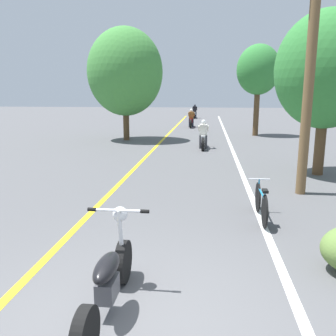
{
  "coord_description": "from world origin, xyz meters",
  "views": [
    {
      "loc": [
        0.75,
        -3.36,
        2.51
      ],
      "look_at": [
        -0.1,
        4.2,
        0.9
      ],
      "focal_mm": 38.0,
      "sensor_mm": 36.0,
      "label": 1
    }
  ],
  "objects_px": {
    "motorcycle_rider_lead": "(203,138)",
    "bicycle_parked": "(261,203)",
    "utility_pole": "(310,68)",
    "motorcycle_rider_far": "(195,113)",
    "roadside_tree_left": "(125,72)",
    "motorcycle_rider_mid": "(191,120)",
    "motorcycle_foreground": "(108,279)",
    "roadside_tree_right_near": "(327,70)",
    "roadside_tree_right_far": "(258,70)"
  },
  "relations": [
    {
      "from": "roadside_tree_right_near",
      "to": "motorcycle_foreground",
      "type": "bearing_deg",
      "value": -120.43
    },
    {
      "from": "roadside_tree_left",
      "to": "motorcycle_rider_mid",
      "type": "height_order",
      "value": "roadside_tree_left"
    },
    {
      "from": "motorcycle_foreground",
      "to": "motorcycle_rider_mid",
      "type": "xyz_separation_m",
      "value": [
        -0.16,
        22.95,
        0.1
      ]
    },
    {
      "from": "bicycle_parked",
      "to": "roadside_tree_right_far",
      "type": "bearing_deg",
      "value": 83.34
    },
    {
      "from": "roadside_tree_right_near",
      "to": "bicycle_parked",
      "type": "bearing_deg",
      "value": -118.54
    },
    {
      "from": "roadside_tree_left",
      "to": "motorcycle_rider_lead",
      "type": "relative_size",
      "value": 3.0
    },
    {
      "from": "roadside_tree_left",
      "to": "motorcycle_rider_mid",
      "type": "distance_m",
      "value": 8.87
    },
    {
      "from": "bicycle_parked",
      "to": "utility_pole",
      "type": "bearing_deg",
      "value": 57.89
    },
    {
      "from": "roadside_tree_right_near",
      "to": "motorcycle_foreground",
      "type": "distance_m",
      "value": 9.37
    },
    {
      "from": "motorcycle_rider_mid",
      "to": "bicycle_parked",
      "type": "distance_m",
      "value": 19.68
    },
    {
      "from": "motorcycle_rider_lead",
      "to": "motorcycle_rider_far",
      "type": "distance_m",
      "value": 20.04
    },
    {
      "from": "utility_pole",
      "to": "motorcycle_rider_mid",
      "type": "xyz_separation_m",
      "value": [
        -3.63,
        17.51,
        -2.57
      ]
    },
    {
      "from": "roadside_tree_right_far",
      "to": "motorcycle_rider_lead",
      "type": "bearing_deg",
      "value": -119.08
    },
    {
      "from": "roadside_tree_right_near",
      "to": "roadside_tree_left",
      "type": "relative_size",
      "value": 0.84
    },
    {
      "from": "roadside_tree_right_near",
      "to": "motorcycle_rider_lead",
      "type": "height_order",
      "value": "roadside_tree_right_near"
    },
    {
      "from": "utility_pole",
      "to": "motorcycle_rider_far",
      "type": "relative_size",
      "value": 2.9
    },
    {
      "from": "motorcycle_rider_far",
      "to": "motorcycle_foreground",
      "type": "bearing_deg",
      "value": -89.5
    },
    {
      "from": "motorcycle_rider_far",
      "to": "bicycle_parked",
      "type": "height_order",
      "value": "motorcycle_rider_far"
    },
    {
      "from": "motorcycle_rider_mid",
      "to": "motorcycle_foreground",
      "type": "bearing_deg",
      "value": -89.59
    },
    {
      "from": "utility_pole",
      "to": "roadside_tree_left",
      "type": "height_order",
      "value": "utility_pole"
    },
    {
      "from": "motorcycle_rider_lead",
      "to": "motorcycle_foreground",
      "type": "bearing_deg",
      "value": -93.98
    },
    {
      "from": "bicycle_parked",
      "to": "motorcycle_rider_mid",
      "type": "bearing_deg",
      "value": 96.88
    },
    {
      "from": "roadside_tree_right_near",
      "to": "roadside_tree_right_far",
      "type": "relative_size",
      "value": 0.93
    },
    {
      "from": "roadside_tree_left",
      "to": "motorcycle_rider_mid",
      "type": "bearing_deg",
      "value": 67.89
    },
    {
      "from": "roadside_tree_right_far",
      "to": "motorcycle_foreground",
      "type": "xyz_separation_m",
      "value": [
        -3.91,
        -18.14,
        -3.37
      ]
    },
    {
      "from": "roadside_tree_right_far",
      "to": "motorcycle_rider_far",
      "type": "xyz_separation_m",
      "value": [
        -4.2,
        14.56,
        -3.27
      ]
    },
    {
      "from": "motorcycle_rider_far",
      "to": "roadside_tree_right_far",
      "type": "bearing_deg",
      "value": -73.91
    },
    {
      "from": "roadside_tree_right_far",
      "to": "roadside_tree_left",
      "type": "xyz_separation_m",
      "value": [
        -7.21,
        -2.91,
        -0.21
      ]
    },
    {
      "from": "motorcycle_rider_mid",
      "to": "roadside_tree_left",
      "type": "bearing_deg",
      "value": -112.11
    },
    {
      "from": "motorcycle_foreground",
      "to": "motorcycle_rider_lead",
      "type": "bearing_deg",
      "value": 86.02
    },
    {
      "from": "roadside_tree_right_far",
      "to": "utility_pole",
      "type": "bearing_deg",
      "value": -92.01
    },
    {
      "from": "motorcycle_rider_mid",
      "to": "motorcycle_rider_far",
      "type": "relative_size",
      "value": 1.05
    },
    {
      "from": "utility_pole",
      "to": "roadside_tree_right_near",
      "type": "height_order",
      "value": "utility_pole"
    },
    {
      "from": "motorcycle_foreground",
      "to": "motorcycle_rider_lead",
      "type": "relative_size",
      "value": 1.07
    },
    {
      "from": "roadside_tree_left",
      "to": "bicycle_parked",
      "type": "height_order",
      "value": "roadside_tree_left"
    },
    {
      "from": "roadside_tree_right_far",
      "to": "bicycle_parked",
      "type": "distance_m",
      "value": 15.22
    },
    {
      "from": "motorcycle_rider_mid",
      "to": "bicycle_parked",
      "type": "bearing_deg",
      "value": -83.12
    },
    {
      "from": "roadside_tree_right_near",
      "to": "motorcycle_rider_mid",
      "type": "xyz_separation_m",
      "value": [
        -4.7,
        15.22,
        -2.64
      ]
    },
    {
      "from": "utility_pole",
      "to": "bicycle_parked",
      "type": "relative_size",
      "value": 3.79
    },
    {
      "from": "motorcycle_foreground",
      "to": "bicycle_parked",
      "type": "distance_m",
      "value": 4.06
    },
    {
      "from": "roadside_tree_right_near",
      "to": "motorcycle_rider_mid",
      "type": "relative_size",
      "value": 2.25
    },
    {
      "from": "motorcycle_rider_mid",
      "to": "motorcycle_rider_far",
      "type": "distance_m",
      "value": 9.74
    },
    {
      "from": "motorcycle_foreground",
      "to": "roadside_tree_right_far",
      "type": "bearing_deg",
      "value": 77.83
    },
    {
      "from": "motorcycle_rider_lead",
      "to": "bicycle_parked",
      "type": "distance_m",
      "value": 9.37
    },
    {
      "from": "utility_pole",
      "to": "motorcycle_rider_far",
      "type": "bearing_deg",
      "value": 97.84
    },
    {
      "from": "motorcycle_foreground",
      "to": "motorcycle_rider_far",
      "type": "distance_m",
      "value": 32.7
    },
    {
      "from": "roadside_tree_right_near",
      "to": "roadside_tree_right_far",
      "type": "distance_m",
      "value": 10.45
    },
    {
      "from": "motorcycle_rider_lead",
      "to": "motorcycle_rider_far",
      "type": "relative_size",
      "value": 0.95
    },
    {
      "from": "motorcycle_foreground",
      "to": "motorcycle_rider_mid",
      "type": "bearing_deg",
      "value": 90.41
    },
    {
      "from": "roadside_tree_right_near",
      "to": "motorcycle_foreground",
      "type": "xyz_separation_m",
      "value": [
        -4.54,
        -7.73,
        -2.74
      ]
    }
  ]
}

